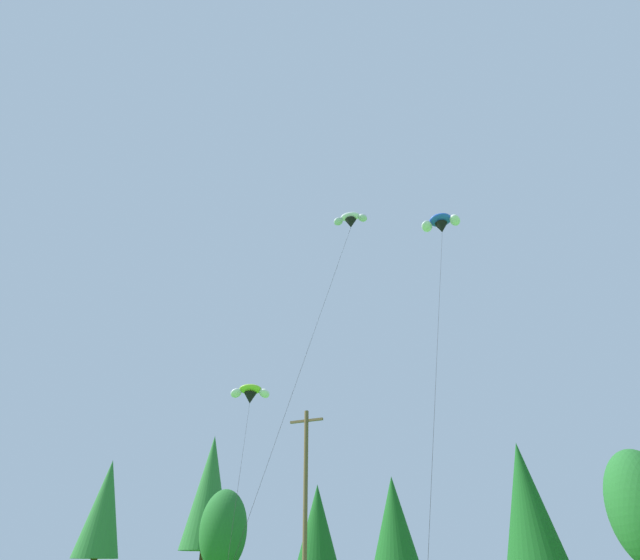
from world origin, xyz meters
TOP-DOWN VIEW (x-y plane):
  - treeline_tree_a at (-32.12, 44.54)m, footprint 4.17×4.17m
  - treeline_tree_b at (-23.50, 49.26)m, footprint 4.73×4.73m
  - treeline_tree_c at (-19.18, 45.88)m, footprint 4.08×4.08m
  - treeline_tree_d at (-10.41, 46.26)m, footprint 3.45×3.45m
  - treeline_tree_e at (-3.29, 44.15)m, footprint 3.43×3.43m
  - treeline_tree_f at (5.89, 45.70)m, footprint 3.86×3.86m
  - utility_pole at (-5.07, 33.10)m, footprint 2.20×0.26m
  - parafoil_kite_high_lime_white at (-12.17, 37.66)m, footprint 10.65×16.22m
  - parafoil_kite_mid_blue_white at (3.95, 37.78)m, footprint 3.20×15.98m
  - parafoil_kite_far_white at (-1.32, 32.03)m, footprint 3.06×10.04m

SIDE VIEW (x-z plane):
  - treeline_tree_c at x=-19.18m, z-range 0.89..9.32m
  - treeline_tree_e at x=-3.29m, z-range 1.05..9.37m
  - treeline_tree_d at x=-10.41m, z-range 1.06..9.46m
  - utility_pole at x=-5.07m, z-range 0.27..11.00m
  - treeline_tree_f at x=5.89m, z-range 1.30..11.58m
  - treeline_tree_a at x=-32.12m, z-range 1.47..13.15m
  - treeline_tree_b at x=-23.50m, z-range 1.80..16.02m
  - parafoil_kite_high_lime_white at x=-12.17m, z-range 7.43..20.60m
  - parafoil_kite_far_white at x=-1.32m, z-range 12.21..34.69m
  - parafoil_kite_mid_blue_white at x=3.95m, z-range 12.90..37.86m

